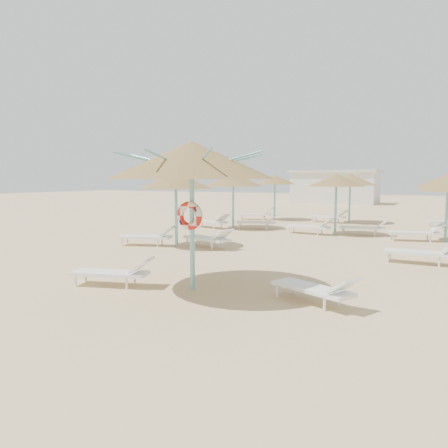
% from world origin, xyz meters
% --- Properties ---
extents(ground, '(120.00, 120.00, 0.00)m').
position_xyz_m(ground, '(0.00, 0.00, 0.00)').
color(ground, tan).
rests_on(ground, ground).
extents(main_palapa, '(3.64, 3.64, 3.27)m').
position_xyz_m(main_palapa, '(-0.41, -0.31, 2.84)').
color(main_palapa, '#6CBCBC').
rests_on(main_palapa, ground).
extents(lounger_main_a, '(1.96, 1.09, 0.68)m').
position_xyz_m(lounger_main_a, '(-2.12, -0.91, 0.32)').
color(lounger_main_a, white).
rests_on(lounger_main_a, ground).
extents(lounger_main_b, '(1.92, 1.24, 0.67)m').
position_xyz_m(lounger_main_b, '(2.37, -0.17, 0.32)').
color(lounger_main_b, white).
rests_on(lounger_main_b, ground).
extents(palapa_field, '(14.86, 14.21, 2.72)m').
position_xyz_m(palapa_field, '(-0.38, 11.20, 2.28)').
color(palapa_field, '#6CBCBC').
rests_on(palapa_field, ground).
extents(service_hut, '(8.40, 4.40, 3.25)m').
position_xyz_m(service_hut, '(-6.00, 35.00, 1.64)').
color(service_hut, silver).
rests_on(service_hut, ground).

